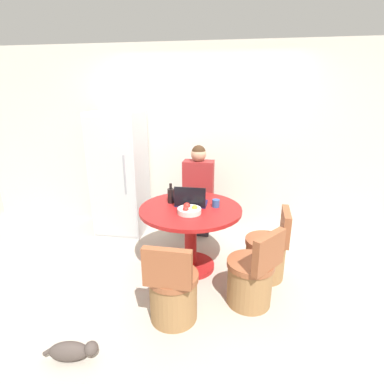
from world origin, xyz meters
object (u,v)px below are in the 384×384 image
(chair_near_camera, at_px, (173,293))
(person_seated, at_px, (199,189))
(laptop, at_px, (191,201))
(bottle, at_px, (171,195))
(chair_right_side, at_px, (267,254))
(cat, at_px, (72,351))
(refrigerator, at_px, (120,174))
(fruit_bowl, at_px, (189,210))
(dining_table, at_px, (191,225))
(chair_near_right_corner, at_px, (251,279))

(chair_near_camera, height_order, person_seated, person_seated)
(person_seated, height_order, laptop, person_seated)
(chair_near_camera, xyz_separation_m, bottle, (-0.23, 0.98, 0.57))
(chair_right_side, relative_size, cat, 1.87)
(refrigerator, relative_size, person_seated, 1.31)
(fruit_bowl, distance_m, bottle, 0.38)
(chair_near_camera, xyz_separation_m, laptop, (0.01, 0.93, 0.53))
(person_seated, bearing_deg, fruit_bowl, 91.87)
(refrigerator, xyz_separation_m, cat, (0.47, -2.26, -0.78))
(chair_right_side, relative_size, laptop, 2.30)
(dining_table, distance_m, person_seated, 0.81)
(chair_near_right_corner, distance_m, person_seated, 1.56)
(person_seated, bearing_deg, chair_near_camera, 90.17)
(chair_near_right_corner, bearing_deg, chair_near_camera, -26.60)
(refrigerator, bearing_deg, cat, -78.15)
(fruit_bowl, bearing_deg, laptop, 94.46)
(laptop, distance_m, fruit_bowl, 0.23)
(refrigerator, height_order, chair_right_side, refrigerator)
(dining_table, distance_m, chair_near_camera, 0.90)
(dining_table, bearing_deg, chair_near_camera, -90.99)
(fruit_bowl, bearing_deg, chair_near_camera, -92.12)
(chair_near_camera, height_order, fruit_bowl, fruit_bowl)
(laptop, bearing_deg, chair_near_right_corner, 138.69)
(dining_table, xyz_separation_m, fruit_bowl, (0.01, -0.16, 0.25))
(chair_near_right_corner, relative_size, bottle, 3.45)
(chair_right_side, bearing_deg, dining_table, -90.00)
(refrigerator, distance_m, chair_near_right_corner, 2.36)
(bottle, distance_m, cat, 1.77)
(chair_right_side, height_order, person_seated, person_seated)
(chair_right_side, relative_size, person_seated, 0.60)
(person_seated, xyz_separation_m, cat, (-0.66, -2.21, -0.64))
(chair_right_side, distance_m, cat, 2.08)
(refrigerator, distance_m, fruit_bowl, 1.53)
(laptop, bearing_deg, chair_right_side, 172.33)
(chair_near_camera, bearing_deg, dining_table, -90.00)
(bottle, bearing_deg, chair_right_side, -8.24)
(bottle, xyz_separation_m, cat, (-0.43, -1.54, -0.76))
(dining_table, relative_size, chair_right_side, 1.42)
(chair_right_side, xyz_separation_m, fruit_bowl, (-0.85, -0.12, 0.52))
(refrigerator, distance_m, laptop, 1.38)
(refrigerator, height_order, laptop, refrigerator)
(refrigerator, height_order, cat, refrigerator)
(chair_near_camera, relative_size, fruit_bowl, 3.19)
(dining_table, bearing_deg, cat, -115.55)
(bottle, bearing_deg, dining_table, -25.68)
(refrigerator, relative_size, bottle, 7.45)
(chair_near_camera, distance_m, cat, 0.89)
(laptop, xyz_separation_m, fruit_bowl, (0.02, -0.23, -0.01))
(refrigerator, xyz_separation_m, chair_near_right_corner, (1.83, -1.36, -0.59))
(chair_near_right_corner, xyz_separation_m, laptop, (-0.69, 0.60, 0.53))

